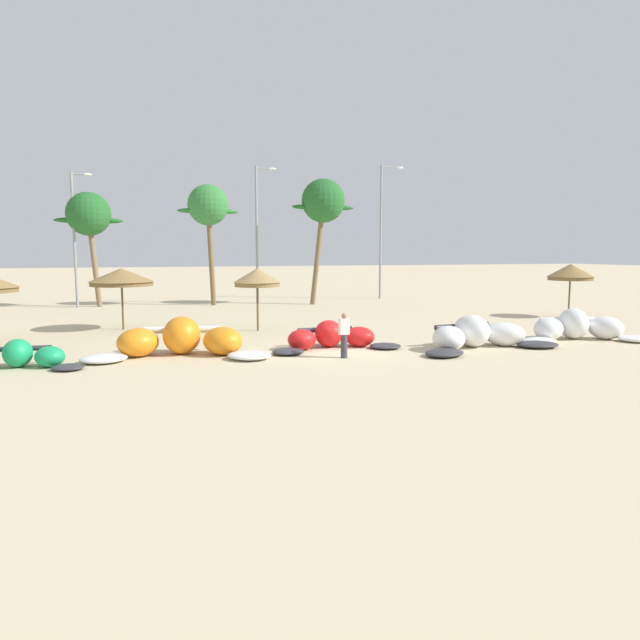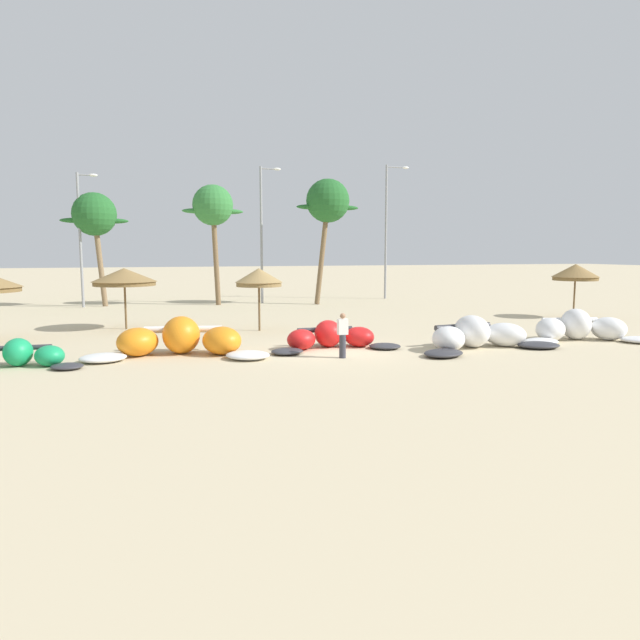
# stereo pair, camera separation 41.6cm
# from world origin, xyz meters

# --- Properties ---
(ground_plane) EXTENTS (260.00, 260.00, 0.00)m
(ground_plane) POSITION_xyz_m (0.00, 0.00, 0.00)
(ground_plane) COLOR beige
(kite_far_left) EXTENTS (4.61, 2.23, 0.94)m
(kite_far_left) POSITION_xyz_m (-11.00, 0.40, 0.36)
(kite_far_left) COLOR #333338
(kite_far_left) RESTS_ON ground
(kite_left) EXTENTS (6.80, 3.85, 1.40)m
(kite_left) POSITION_xyz_m (-5.69, 1.10, 0.54)
(kite_left) COLOR white
(kite_left) RESTS_ON ground
(kite_left_of_center) EXTENTS (5.50, 2.46, 1.08)m
(kite_left_of_center) POSITION_xyz_m (0.09, 0.90, 0.41)
(kite_left_of_center) COLOR #333338
(kite_left_of_center) RESTS_ON ground
(kite_center) EXTENTS (6.47, 3.32, 1.28)m
(kite_center) POSITION_xyz_m (5.57, -0.93, 0.49)
(kite_center) COLOR #333338
(kite_center) RESTS_ON ground
(kite_right_of_center) EXTENTS (6.00, 3.40, 1.34)m
(kite_right_of_center) POSITION_xyz_m (10.91, -0.47, 0.51)
(kite_right_of_center) COLOR white
(kite_right_of_center) RESTS_ON ground
(beach_umbrella_middle) EXTENTS (3.12, 3.12, 3.00)m
(beach_umbrella_middle) POSITION_xyz_m (-7.73, 9.33, 2.58)
(beach_umbrella_middle) COLOR brown
(beach_umbrella_middle) RESTS_ON ground
(beach_umbrella_near_palms) EXTENTS (2.28, 2.28, 3.01)m
(beach_umbrella_near_palms) POSITION_xyz_m (-1.57, 6.74, 2.58)
(beach_umbrella_near_palms) COLOR brown
(beach_umbrella_near_palms) RESTS_ON ground
(beach_umbrella_outermost) EXTENTS (2.62, 2.62, 3.10)m
(beach_umbrella_outermost) POSITION_xyz_m (16.98, 6.79, 2.63)
(beach_umbrella_outermost) COLOR brown
(beach_umbrella_outermost) RESTS_ON ground
(person_near_kites) EXTENTS (0.36, 0.24, 1.62)m
(person_near_kites) POSITION_xyz_m (-0.18, -1.22, 0.82)
(person_near_kites) COLOR #383842
(person_near_kites) RESTS_ON ground
(palm_left) EXTENTS (4.45, 2.97, 7.85)m
(palm_left) POSITION_xyz_m (-9.79, 22.40, 6.25)
(palm_left) COLOR #7F6647
(palm_left) RESTS_ON ground
(palm_left_of_gap) EXTENTS (4.28, 2.85, 8.49)m
(palm_left_of_gap) POSITION_xyz_m (-1.89, 21.02, 6.92)
(palm_left_of_gap) COLOR brown
(palm_left_of_gap) RESTS_ON ground
(palm_center_left) EXTENTS (4.68, 3.12, 8.99)m
(palm_center_left) POSITION_xyz_m (6.07, 19.36, 7.31)
(palm_center_left) COLOR brown
(palm_center_left) RESTS_ON ground
(lamppost_west) EXTENTS (1.39, 0.24, 9.08)m
(lamppost_west) POSITION_xyz_m (-10.64, 21.96, 5.03)
(lamppost_west) COLOR gray
(lamppost_west) RESTS_ON ground
(lamppost_west_center) EXTENTS (1.60, 0.24, 9.93)m
(lamppost_west_center) POSITION_xyz_m (1.75, 21.37, 5.49)
(lamppost_west_center) COLOR gray
(lamppost_west_center) RESTS_ON ground
(lamppost_east_center) EXTENTS (2.02, 0.24, 10.66)m
(lamppost_east_center) POSITION_xyz_m (12.21, 22.51, 5.91)
(lamppost_east_center) COLOR gray
(lamppost_east_center) RESTS_ON ground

